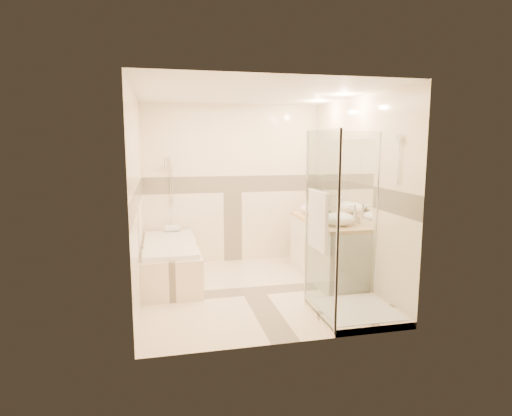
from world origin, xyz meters
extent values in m
cube|color=#FAE5C7|center=(0.00, 0.00, -0.01)|extent=(2.80, 3.00, 0.01)
cube|color=white|center=(0.00, 0.00, 2.50)|extent=(2.80, 3.00, 0.01)
cube|color=#FFEACB|center=(0.00, 1.50, 1.25)|extent=(2.80, 0.01, 2.50)
cube|color=#FFEACB|center=(0.00, -1.50, 1.25)|extent=(2.80, 0.01, 2.50)
cube|color=#FFEACB|center=(-1.40, 0.00, 1.25)|extent=(0.01, 3.00, 2.50)
cube|color=#FFEACB|center=(1.40, 0.00, 1.25)|extent=(0.01, 3.00, 2.50)
cube|color=white|center=(1.39, 0.30, 1.45)|extent=(0.01, 1.60, 1.00)
cylinder|color=silver|center=(-0.97, 1.47, 1.35)|extent=(0.02, 0.02, 0.70)
cube|color=#FFEACB|center=(-1.02, 0.65, 0.25)|extent=(0.75, 1.70, 0.50)
cube|color=white|center=(-1.02, 0.65, 0.53)|extent=(0.69, 1.60, 0.06)
ellipsoid|color=white|center=(-1.02, 0.65, 0.48)|extent=(0.56, 1.40, 0.16)
cube|color=white|center=(1.12, 0.30, 0.40)|extent=(0.55, 1.60, 0.80)
cylinder|color=silver|center=(0.83, -0.10, 0.55)|extent=(0.01, 0.24, 0.01)
cylinder|color=silver|center=(0.83, 0.70, 0.55)|extent=(0.01, 0.24, 0.01)
cube|color=#F2C080|center=(1.12, 0.30, 0.83)|extent=(0.57, 1.62, 0.05)
cube|color=#FFEACB|center=(0.95, -1.05, 0.04)|extent=(0.90, 0.90, 0.08)
cube|color=white|center=(0.95, -1.05, 0.09)|extent=(0.80, 0.80, 0.01)
cube|color=white|center=(0.51, -1.05, 1.04)|extent=(0.01, 0.90, 2.00)
cube|color=white|center=(0.95, -0.61, 1.04)|extent=(0.90, 0.01, 2.00)
cylinder|color=silver|center=(0.50, -1.50, 1.04)|extent=(0.03, 0.03, 2.00)
cylinder|color=silver|center=(0.50, -0.60, 1.04)|extent=(0.03, 0.03, 2.00)
cylinder|color=silver|center=(1.40, -0.60, 1.04)|extent=(0.03, 0.03, 2.00)
cylinder|color=silver|center=(1.36, -1.05, 1.95)|extent=(0.03, 0.10, 0.10)
cylinder|color=silver|center=(0.47, -1.05, 1.40)|extent=(0.02, 0.60, 0.02)
cube|color=white|center=(0.47, -1.05, 1.10)|extent=(0.04, 0.48, 0.62)
ellipsoid|color=white|center=(1.10, 0.73, 0.94)|extent=(0.43, 0.43, 0.17)
ellipsoid|color=white|center=(1.10, -0.14, 0.93)|extent=(0.42, 0.42, 0.17)
cylinder|color=silver|center=(1.33, 0.73, 0.98)|extent=(0.03, 0.03, 0.25)
cylinder|color=silver|center=(1.28, 0.73, 1.09)|extent=(0.09, 0.02, 0.02)
cylinder|color=silver|center=(1.33, -0.14, 0.98)|extent=(0.03, 0.03, 0.26)
cylinder|color=silver|center=(1.28, -0.14, 1.09)|extent=(0.09, 0.02, 0.02)
imported|color=black|center=(1.10, 0.21, 0.94)|extent=(0.11, 0.11, 0.18)
imported|color=black|center=(1.10, 0.23, 0.92)|extent=(0.14, 0.14, 0.14)
cube|color=white|center=(1.10, 1.00, 0.89)|extent=(0.16, 0.25, 0.08)
cylinder|color=white|center=(-0.97, 1.33, 0.61)|extent=(0.23, 0.10, 0.10)
camera|label=1|loc=(-1.14, -5.20, 1.90)|focal=30.00mm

